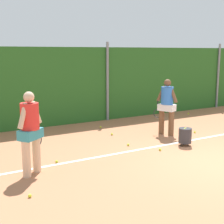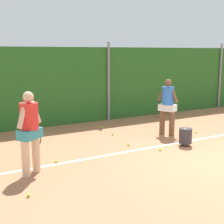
% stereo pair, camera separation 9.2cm
% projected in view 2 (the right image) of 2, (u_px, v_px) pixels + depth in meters
% --- Properties ---
extents(ground_plane, '(31.66, 31.66, 0.00)m').
position_uv_depth(ground_plane, '(177.00, 145.00, 9.19)').
color(ground_plane, '#B2704C').
extents(hedge_fence_backdrop, '(20.58, 0.25, 2.76)m').
position_uv_depth(hedge_fence_backdrop, '(106.00, 84.00, 12.49)').
color(hedge_fence_backdrop, '#286023').
rests_on(hedge_fence_backdrop, ground_plane).
extents(fence_post_center, '(0.10, 0.10, 2.96)m').
position_uv_depth(fence_post_center, '(109.00, 82.00, 12.33)').
color(fence_post_center, gray).
rests_on(fence_post_center, ground_plane).
extents(fence_post_right, '(0.10, 0.10, 2.96)m').
position_uv_depth(fence_post_right, '(220.00, 76.00, 15.20)').
color(fence_post_right, gray).
rests_on(fence_post_right, ground_plane).
extents(court_baseline_paint, '(15.04, 0.10, 0.01)m').
position_uv_depth(court_baseline_paint, '(173.00, 144.00, 9.34)').
color(court_baseline_paint, white).
rests_on(court_baseline_paint, ground_plane).
extents(player_foreground_near, '(0.66, 0.59, 1.79)m').
position_uv_depth(player_foreground_near, '(30.00, 129.00, 6.87)').
color(player_foreground_near, beige).
rests_on(player_foreground_near, ground_plane).
extents(player_midcourt, '(0.47, 0.74, 1.76)m').
position_uv_depth(player_midcourt, '(167.00, 104.00, 10.18)').
color(player_midcourt, brown).
rests_on(player_midcourt, ground_plane).
extents(ball_hopper, '(0.36, 0.36, 0.51)m').
position_uv_depth(ball_hopper, '(185.00, 136.00, 9.09)').
color(ball_hopper, '#2D2D33').
rests_on(ball_hopper, ground_plane).
extents(tennis_ball_2, '(0.07, 0.07, 0.07)m').
position_uv_depth(tennis_ball_2, '(190.00, 114.00, 13.68)').
color(tennis_ball_2, '#CCDB33').
rests_on(tennis_ball_2, ground_plane).
extents(tennis_ball_3, '(0.07, 0.07, 0.07)m').
position_uv_depth(tennis_ball_3, '(128.00, 145.00, 9.12)').
color(tennis_ball_3, '#CCDB33').
rests_on(tennis_ball_3, ground_plane).
extents(tennis_ball_4, '(0.07, 0.07, 0.07)m').
position_uv_depth(tennis_ball_4, '(196.00, 132.00, 10.55)').
color(tennis_ball_4, '#CCDB33').
rests_on(tennis_ball_4, ground_plane).
extents(tennis_ball_5, '(0.07, 0.07, 0.07)m').
position_uv_depth(tennis_ball_5, '(113.00, 134.00, 10.30)').
color(tennis_ball_5, '#CCDB33').
rests_on(tennis_ball_5, ground_plane).
extents(tennis_ball_6, '(0.07, 0.07, 0.07)m').
position_uv_depth(tennis_ball_6, '(28.00, 195.00, 5.91)').
color(tennis_ball_6, '#CCDB33').
rests_on(tennis_ball_6, ground_plane).
extents(tennis_ball_9, '(0.07, 0.07, 0.07)m').
position_uv_depth(tennis_ball_9, '(56.00, 161.00, 7.75)').
color(tennis_ball_9, '#CCDB33').
rests_on(tennis_ball_9, ground_plane).
extents(tennis_ball_10, '(0.07, 0.07, 0.07)m').
position_uv_depth(tennis_ball_10, '(160.00, 150.00, 8.67)').
color(tennis_ball_10, '#CCDB33').
rests_on(tennis_ball_10, ground_plane).
extents(tennis_ball_11, '(0.07, 0.07, 0.07)m').
position_uv_depth(tennis_ball_11, '(101.00, 127.00, 11.28)').
color(tennis_ball_11, '#CCDB33').
rests_on(tennis_ball_11, ground_plane).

